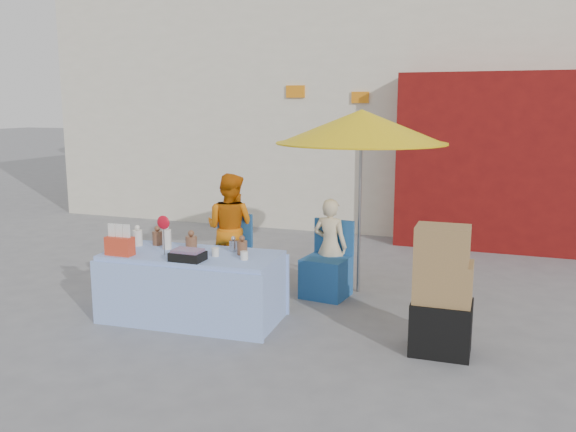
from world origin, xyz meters
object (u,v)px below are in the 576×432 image
at_px(chair_right, 327,274).
at_px(umbrella, 361,127).
at_px(box_stack, 442,295).
at_px(market_table, 192,285).
at_px(chair_left, 226,264).
at_px(vendor_orange, 230,229).
at_px(vendor_beige, 330,246).

height_order(chair_right, umbrella, umbrella).
bearing_deg(box_stack, market_table, 179.64).
xyz_separation_m(chair_left, umbrella, (1.55, 0.28, 1.64)).
xyz_separation_m(market_table, box_stack, (2.45, -0.02, 0.17)).
bearing_deg(vendor_orange, chair_left, 97.98).
bearing_deg(umbrella, market_table, -132.90).
height_order(chair_left, vendor_beige, vendor_beige).
height_order(vendor_beige, umbrella, umbrella).
bearing_deg(umbrella, chair_right, -136.35).
bearing_deg(box_stack, chair_left, 155.64).
xyz_separation_m(market_table, chair_right, (1.06, 1.18, -0.10)).
xyz_separation_m(market_table, umbrella, (1.36, 1.46, 1.54)).
relative_size(vendor_orange, box_stack, 1.18).
xyz_separation_m(chair_left, vendor_beige, (1.25, 0.13, 0.30)).
bearing_deg(box_stack, umbrella, 126.37).
height_order(vendor_orange, box_stack, vendor_orange).
bearing_deg(market_table, chair_left, 95.89).
xyz_separation_m(vendor_beige, box_stack, (1.39, -1.33, -0.03)).
bearing_deg(vendor_orange, box_stack, 160.42).
bearing_deg(market_table, chair_right, 44.80).
bearing_deg(chair_right, umbrella, 50.80).
relative_size(chair_right, vendor_beige, 0.77).
height_order(vendor_beige, box_stack, box_stack).
bearing_deg(box_stack, vendor_beige, 136.28).
bearing_deg(vendor_orange, chair_right, -178.98).
bearing_deg(chair_left, vendor_beige, 13.29).
xyz_separation_m(vendor_orange, box_stack, (2.64, -1.33, -0.14)).
xyz_separation_m(chair_left, vendor_orange, (-0.00, 0.13, 0.41)).
relative_size(market_table, vendor_beige, 1.66).
bearing_deg(market_table, vendor_beige, 47.90).
distance_m(market_table, box_stack, 2.45).
xyz_separation_m(chair_right, umbrella, (0.30, 0.28, 1.64)).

